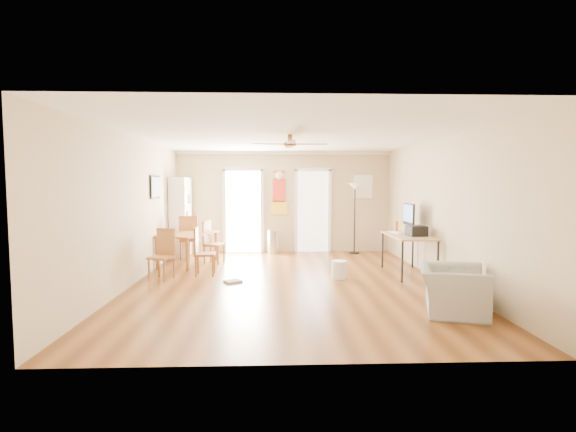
{
  "coord_description": "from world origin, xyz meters",
  "views": [
    {
      "loc": [
        -0.3,
        -7.52,
        1.76
      ],
      "look_at": [
        0.0,
        0.6,
        1.15
      ],
      "focal_mm": 26.56,
      "sensor_mm": 36.0,
      "label": 1
    }
  ],
  "objects_px": {
    "bookshelf": "(181,217)",
    "computer_desk": "(408,255)",
    "dining_chair_right_a": "(214,242)",
    "dining_chair_right_b": "(205,252)",
    "torchiere_lamp": "(355,218)",
    "dining_table": "(188,249)",
    "trash_can": "(273,242)",
    "dining_chair_far": "(189,237)",
    "dining_chair_near": "(161,255)",
    "armchair": "(452,290)",
    "wastebasket_a": "(339,270)",
    "printer": "(416,231)"
  },
  "relations": [
    {
      "from": "torchiere_lamp",
      "to": "wastebasket_a",
      "type": "relative_size",
      "value": 5.37
    },
    {
      "from": "dining_chair_right_a",
      "to": "printer",
      "type": "bearing_deg",
      "value": -93.1
    },
    {
      "from": "dining_chair_right_b",
      "to": "printer",
      "type": "relative_size",
      "value": 2.47
    },
    {
      "from": "torchiere_lamp",
      "to": "computer_desk",
      "type": "distance_m",
      "value": 2.67
    },
    {
      "from": "dining_chair_right_b",
      "to": "torchiere_lamp",
      "type": "bearing_deg",
      "value": -56.19
    },
    {
      "from": "dining_chair_near",
      "to": "torchiere_lamp",
      "type": "xyz_separation_m",
      "value": [
        4.14,
        2.82,
        0.43
      ]
    },
    {
      "from": "trash_can",
      "to": "dining_chair_near",
      "type": "bearing_deg",
      "value": -125.69
    },
    {
      "from": "dining_chair_right_b",
      "to": "trash_can",
      "type": "bearing_deg",
      "value": -29.76
    },
    {
      "from": "computer_desk",
      "to": "armchair",
      "type": "distance_m",
      "value": 2.5
    },
    {
      "from": "dining_table",
      "to": "bookshelf",
      "type": "bearing_deg",
      "value": 109.05
    },
    {
      "from": "bookshelf",
      "to": "computer_desk",
      "type": "height_order",
      "value": "bookshelf"
    },
    {
      "from": "dining_chair_right_a",
      "to": "torchiere_lamp",
      "type": "bearing_deg",
      "value": -53.29
    },
    {
      "from": "bookshelf",
      "to": "dining_table",
      "type": "xyz_separation_m",
      "value": [
        0.39,
        -1.12,
        -0.61
      ]
    },
    {
      "from": "bookshelf",
      "to": "trash_can",
      "type": "xyz_separation_m",
      "value": [
        2.25,
        0.3,
        -0.66
      ]
    },
    {
      "from": "dining_chair_right_a",
      "to": "armchair",
      "type": "xyz_separation_m",
      "value": [
        3.75,
        -3.85,
        -0.15
      ]
    },
    {
      "from": "armchair",
      "to": "torchiere_lamp",
      "type": "bearing_deg",
      "value": 21.75
    },
    {
      "from": "dining_chair_right_b",
      "to": "printer",
      "type": "bearing_deg",
      "value": -95.45
    },
    {
      "from": "dining_chair_right_b",
      "to": "bookshelf",
      "type": "bearing_deg",
      "value": 20.19
    },
    {
      "from": "wastebasket_a",
      "to": "armchair",
      "type": "bearing_deg",
      "value": -61.19
    },
    {
      "from": "torchiere_lamp",
      "to": "computer_desk",
      "type": "relative_size",
      "value": 1.23
    },
    {
      "from": "dining_chair_right_b",
      "to": "armchair",
      "type": "distance_m",
      "value": 4.55
    },
    {
      "from": "bookshelf",
      "to": "armchair",
      "type": "distance_m",
      "value": 6.76
    },
    {
      "from": "computer_desk",
      "to": "trash_can",
      "type": "bearing_deg",
      "value": 134.89
    },
    {
      "from": "dining_table",
      "to": "wastebasket_a",
      "type": "distance_m",
      "value": 3.45
    },
    {
      "from": "bookshelf",
      "to": "trash_can",
      "type": "distance_m",
      "value": 2.37
    },
    {
      "from": "torchiere_lamp",
      "to": "armchair",
      "type": "distance_m",
      "value": 5.11
    },
    {
      "from": "torchiere_lamp",
      "to": "dining_table",
      "type": "bearing_deg",
      "value": -160.97
    },
    {
      "from": "wastebasket_a",
      "to": "printer",
      "type": "bearing_deg",
      "value": 6.79
    },
    {
      "from": "dining_chair_right_a",
      "to": "torchiere_lamp",
      "type": "distance_m",
      "value": 3.62
    },
    {
      "from": "dining_chair_right_a",
      "to": "wastebasket_a",
      "type": "relative_size",
      "value": 2.82
    },
    {
      "from": "dining_chair_right_a",
      "to": "trash_can",
      "type": "relative_size",
      "value": 1.57
    },
    {
      "from": "dining_chair_right_b",
      "to": "torchiere_lamp",
      "type": "distance_m",
      "value": 4.22
    },
    {
      "from": "torchiere_lamp",
      "to": "dining_chair_right_a",
      "type": "bearing_deg",
      "value": -160.26
    },
    {
      "from": "dining_chair_far",
      "to": "computer_desk",
      "type": "bearing_deg",
      "value": 152.62
    },
    {
      "from": "printer",
      "to": "dining_chair_right_b",
      "type": "bearing_deg",
      "value": 173.87
    },
    {
      "from": "dining_chair_right_a",
      "to": "dining_table",
      "type": "bearing_deg",
      "value": 121.48
    },
    {
      "from": "dining_table",
      "to": "dining_chair_far",
      "type": "distance_m",
      "value": 0.73
    },
    {
      "from": "torchiere_lamp",
      "to": "bookshelf",
      "type": "bearing_deg",
      "value": -176.92
    },
    {
      "from": "wastebasket_a",
      "to": "armchair",
      "type": "height_order",
      "value": "armchair"
    },
    {
      "from": "bookshelf",
      "to": "printer",
      "type": "xyz_separation_m",
      "value": [
        4.99,
        -2.46,
        -0.09
      ]
    },
    {
      "from": "dining_chair_far",
      "to": "torchiere_lamp",
      "type": "bearing_deg",
      "value": -175.59
    },
    {
      "from": "computer_desk",
      "to": "dining_chair_right_b",
      "type": "bearing_deg",
      "value": 178.78
    },
    {
      "from": "wastebasket_a",
      "to": "bookshelf",
      "type": "bearing_deg",
      "value": 142.85
    },
    {
      "from": "bookshelf",
      "to": "torchiere_lamp",
      "type": "xyz_separation_m",
      "value": [
        4.32,
        0.23,
        -0.07
      ]
    },
    {
      "from": "computer_desk",
      "to": "dining_chair_far",
      "type": "bearing_deg",
      "value": 157.36
    },
    {
      "from": "dining_chair_far",
      "to": "wastebasket_a",
      "type": "relative_size",
      "value": 3.07
    },
    {
      "from": "bookshelf",
      "to": "computer_desk",
      "type": "distance_m",
      "value": 5.44
    },
    {
      "from": "torchiere_lamp",
      "to": "dining_chair_near",
      "type": "bearing_deg",
      "value": -145.76
    },
    {
      "from": "dining_chair_right_a",
      "to": "dining_chair_right_b",
      "type": "xyz_separation_m",
      "value": [
        0.0,
        -1.27,
        -0.01
      ]
    },
    {
      "from": "torchiere_lamp",
      "to": "computer_desk",
      "type": "bearing_deg",
      "value": -77.81
    }
  ]
}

